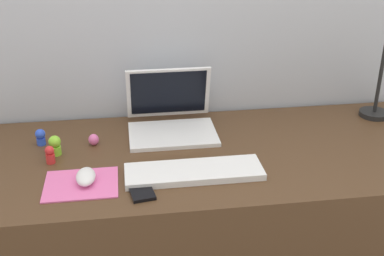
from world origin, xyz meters
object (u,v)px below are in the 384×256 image
object	(u,v)px
toy_figurine_blue	(41,137)
toy_figurine_red	(50,154)
laptop	(171,115)
keyboard	(194,172)
toy_figurine_lime	(55,145)
cell_phone	(140,188)
mouse	(86,177)
toy_figurine_pink	(94,140)

from	to	relation	value
toy_figurine_blue	toy_figurine_red	bearing A→B (deg)	-70.60
laptop	keyboard	distance (m)	0.33
toy_figurine_lime	cell_phone	bearing A→B (deg)	-44.29
keyboard	cell_phone	distance (m)	0.17
cell_phone	toy_figurine_red	bearing A→B (deg)	133.45
keyboard	cell_phone	world-z (taller)	keyboard
laptop	toy_figurine_lime	xyz separation A→B (m)	(-0.39, -0.14, -0.02)
laptop	mouse	world-z (taller)	laptop
cell_phone	toy_figurine_blue	bearing A→B (deg)	123.85
keyboard	mouse	bearing A→B (deg)	-179.68
toy_figurine_blue	toy_figurine_pink	xyz separation A→B (m)	(0.17, -0.03, -0.01)
cell_phone	toy_figurine_pink	size ratio (longest dim) A/B	3.34
toy_figurine_lime	toy_figurine_pink	bearing A→B (deg)	23.73
toy_figurine_lime	toy_figurine_red	bearing A→B (deg)	-101.54
toy_figurine_blue	keyboard	bearing A→B (deg)	-29.26
keyboard	toy_figurine_blue	bearing A→B (deg)	150.74
toy_figurine_red	cell_phone	bearing A→B (deg)	-36.83
toy_figurine_lime	toy_figurine_blue	xyz separation A→B (m)	(-0.06, 0.08, -0.00)
mouse	toy_figurine_lime	world-z (taller)	toy_figurine_lime
mouse	toy_figurine_red	bearing A→B (deg)	129.37
keyboard	toy_figurine_blue	xyz separation A→B (m)	(-0.48, 0.27, 0.02)
mouse	toy_figurine_lime	xyz separation A→B (m)	(-0.10, 0.19, 0.01)
toy_figurine_lime	toy_figurine_blue	distance (m)	0.10
mouse	toy_figurine_pink	xyz separation A→B (m)	(0.01, 0.24, -0.00)
keyboard	toy_figurine_red	bearing A→B (deg)	162.21
toy_figurine_lime	toy_figurine_blue	bearing A→B (deg)	125.49
laptop	mouse	size ratio (longest dim) A/B	3.12
laptop	toy_figurine_blue	size ratio (longest dim) A/B	5.36
laptop	keyboard	world-z (taller)	laptop
toy_figurine_pink	mouse	bearing A→B (deg)	-93.22
toy_figurine_lime	toy_figurine_pink	world-z (taller)	toy_figurine_lime
keyboard	toy_figurine_lime	bearing A→B (deg)	155.82
mouse	toy_figurine_lime	bearing A→B (deg)	118.75
cell_phone	toy_figurine_blue	xyz separation A→B (m)	(-0.31, 0.33, 0.02)
toy_figurine_lime	laptop	bearing A→B (deg)	19.65
toy_figurine_lime	keyboard	bearing A→B (deg)	-24.18
keyboard	toy_figurine_red	distance (m)	0.45
cell_phone	toy_figurine_lime	bearing A→B (deg)	125.99
laptop	cell_phone	xyz separation A→B (m)	(-0.13, -0.39, -0.05)
keyboard	mouse	distance (m)	0.32
toy_figurine_pink	toy_figurine_lime	bearing A→B (deg)	-156.27
cell_phone	toy_figurine_blue	world-z (taller)	toy_figurine_blue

